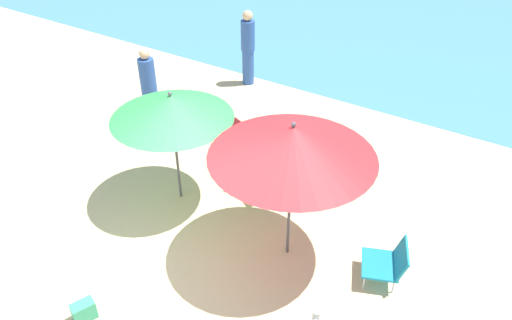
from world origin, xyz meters
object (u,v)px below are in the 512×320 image
(umbrella_red, at_px, (293,142))
(person_b, at_px, (248,47))
(beach_chair_a, at_px, (234,141))
(beach_chair_c, at_px, (257,175))
(beach_chair_b, at_px, (388,262))
(person_a, at_px, (150,92))
(umbrella_green, at_px, (171,107))
(beach_bag, at_px, (84,311))

(umbrella_red, xyz_separation_m, person_b, (-3.30, 4.08, -0.96))
(beach_chair_a, distance_m, beach_chair_c, 1.06)
(beach_chair_a, bearing_deg, beach_chair_b, 90.64)
(person_b, bearing_deg, person_a, 56.04)
(beach_chair_c, bearing_deg, person_b, 154.62)
(umbrella_red, bearing_deg, beach_chair_c, 140.19)
(beach_chair_b, xyz_separation_m, person_b, (-4.60, 3.82, 0.53))
(umbrella_red, relative_size, beach_chair_a, 3.01)
(umbrella_red, height_order, person_b, umbrella_red)
(beach_chair_b, bearing_deg, person_b, -61.69)
(umbrella_green, relative_size, person_a, 1.11)
(beach_chair_a, xyz_separation_m, beach_chair_c, (0.85, -0.62, -0.01))
(beach_chair_c, bearing_deg, person_a, -161.75)
(person_a, height_order, person_b, person_a)
(beach_chair_c, distance_m, beach_bag, 3.15)
(umbrella_green, distance_m, beach_bag, 2.85)
(beach_chair_c, xyz_separation_m, person_a, (-2.61, 0.52, 0.50))
(umbrella_green, relative_size, beach_chair_a, 2.67)
(beach_chair_a, xyz_separation_m, person_b, (-1.40, 2.58, 0.50))
(beach_chair_a, relative_size, beach_chair_c, 1.04)
(person_a, bearing_deg, beach_bag, -115.72)
(beach_chair_a, relative_size, person_b, 0.42)
(person_b, relative_size, beach_bag, 6.14)
(umbrella_green, bearing_deg, person_b, 108.33)
(beach_chair_a, height_order, beach_chair_c, beach_chair_c)
(umbrella_red, bearing_deg, person_a, 159.15)
(beach_chair_b, bearing_deg, beach_chair_a, -43.21)
(umbrella_red, relative_size, beach_chair_b, 3.00)
(person_b, distance_m, beach_bag, 6.60)
(person_a, xyz_separation_m, person_b, (0.36, 2.68, 0.00))
(umbrella_green, xyz_separation_m, umbrella_red, (2.00, -0.16, 0.20))
(umbrella_green, bearing_deg, beach_bag, -77.91)
(umbrella_green, distance_m, beach_chair_c, 1.73)
(umbrella_green, bearing_deg, person_a, 143.31)
(umbrella_green, distance_m, person_b, 4.20)
(umbrella_red, height_order, beach_chair_a, umbrella_red)
(umbrella_red, bearing_deg, person_b, 129.00)
(beach_chair_a, xyz_separation_m, beach_bag, (0.41, -3.74, -0.21))
(umbrella_green, height_order, beach_chair_b, umbrella_green)
(beach_chair_b, relative_size, beach_chair_c, 1.04)
(beach_chair_c, distance_m, person_b, 3.94)
(beach_chair_b, height_order, beach_chair_c, beach_chair_c)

